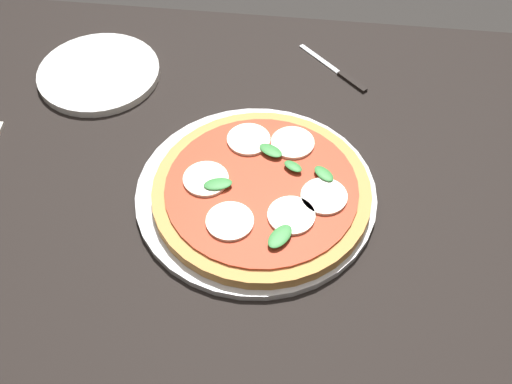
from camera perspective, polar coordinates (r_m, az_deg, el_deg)
dining_table at (r=1.04m, az=0.71°, el=-4.87°), size 1.34×0.98×0.75m
serving_tray at (r=0.97m, az=-0.00°, el=-0.15°), size 0.37×0.37×0.01m
pizza at (r=0.95m, az=0.53°, el=0.10°), size 0.33×0.33×0.03m
plate_white at (r=1.20m, az=-13.97°, el=10.34°), size 0.22×0.22×0.01m
knife at (r=1.19m, az=7.62°, el=10.54°), size 0.13×0.13×0.01m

